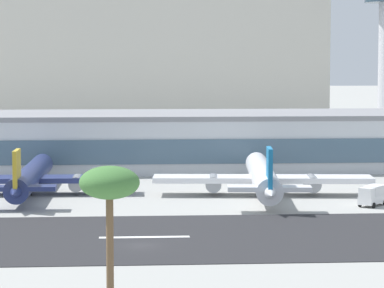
{
  "coord_description": "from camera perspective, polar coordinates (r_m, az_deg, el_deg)",
  "views": [
    {
      "loc": [
        -2.04,
        -121.26,
        23.76
      ],
      "look_at": [
        9.55,
        45.67,
        8.88
      ],
      "focal_mm": 90.7,
      "sensor_mm": 36.0,
      "label": 1
    }
  ],
  "objects": [
    {
      "name": "airliner_gold_tail_gate_0",
      "position": [
        170.35,
        -9.53,
        -1.98
      ],
      "size": [
        36.01,
        45.5,
        9.5
      ],
      "rotation": [
        0.0,
        0.0,
        1.55
      ],
      "color": "navy",
      "rests_on": "ground_plane"
    },
    {
      "name": "palm_tree_1",
      "position": [
        83.9,
        -4.88,
        -2.56
      ],
      "size": [
        5.25,
        5.25,
        14.5
      ],
      "color": "brown",
      "rests_on": "ground_plane"
    },
    {
      "name": "runway_centreline_dash_4",
      "position": [
        129.15,
        -2.82,
        -5.49
      ],
      "size": [
        12.0,
        1.2,
        0.01
      ],
      "primitive_type": "cube",
      "color": "white",
      "rests_on": "runway_strip"
    },
    {
      "name": "terminal_building",
      "position": [
        209.21,
        -3.18,
        0.2
      ],
      "size": [
        147.19,
        30.03,
        11.99
      ],
      "color": "silver",
      "rests_on": "ground_plane"
    },
    {
      "name": "airliner_blue_tail_gate_1",
      "position": [
        167.55,
        4.19,
        -1.98
      ],
      "size": [
        38.39,
        47.88,
        10.0
      ],
      "rotation": [
        0.0,
        0.0,
        1.48
      ],
      "color": "silver",
      "rests_on": "ground_plane"
    },
    {
      "name": "service_box_truck_0",
      "position": [
        158.78,
        10.56,
        -2.96
      ],
      "size": [
        5.65,
        6.17,
        3.25
      ],
      "rotation": [
        0.0,
        0.0,
        4.03
      ],
      "color": "white",
      "rests_on": "ground_plane"
    },
    {
      "name": "distant_hotel_block",
      "position": [
        309.06,
        -4.85,
        5.25
      ],
      "size": [
        133.23,
        38.23,
        49.55
      ],
      "primitive_type": "cube",
      "color": "beige",
      "rests_on": "ground_plane"
    },
    {
      "name": "runway_strip",
      "position": [
        129.15,
        -3.01,
        -5.51
      ],
      "size": [
        800.0,
        34.68,
        0.08
      ],
      "primitive_type": "cube",
      "color": "#262628",
      "rests_on": "ground_plane"
    },
    {
      "name": "ground_plane",
      "position": [
        123.58,
        -2.97,
        -6.01
      ],
      "size": [
        1400.0,
        1400.0,
        0.0
      ],
      "primitive_type": "plane",
      "color": "#9E9E99"
    }
  ]
}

